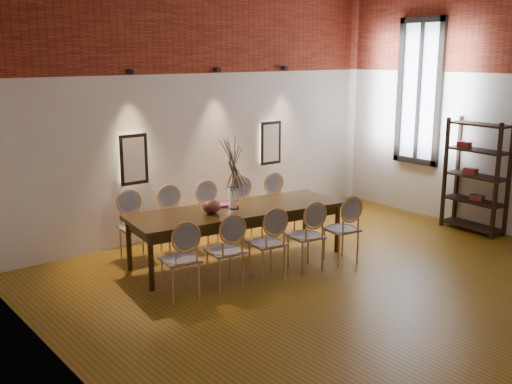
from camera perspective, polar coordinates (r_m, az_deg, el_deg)
floor at (r=7.39m, az=10.96°, el=-9.53°), size 7.00×7.00×0.02m
wall_back at (r=9.53m, az=-5.11°, el=8.21°), size 7.00×0.10×4.00m
wall_left at (r=4.74m, az=-16.90°, el=2.73°), size 0.10×7.00×4.00m
brick_band_back at (r=9.45m, az=-5.03°, el=15.76°), size 7.00×0.02×1.50m
niche_left at (r=8.88m, az=-11.65°, el=3.07°), size 0.36×0.06×0.66m
niche_right at (r=10.31m, az=1.31°, el=4.71°), size 0.36×0.06×0.66m
spot_fixture_left at (r=8.73m, az=-11.94°, el=11.15°), size 0.08×0.10×0.08m
spot_fixture_mid at (r=9.50m, az=-3.72°, el=11.54°), size 0.08×0.10×0.08m
spot_fixture_right at (r=10.38m, az=2.75°, el=11.69°), size 0.08×0.10×0.08m
window_glass at (r=10.82m, az=15.34°, el=9.18°), size 0.02×0.78×2.38m
window_frame at (r=10.80m, az=15.28°, el=9.18°), size 0.08×0.90×2.50m
window_mullion at (r=10.80m, az=15.28°, el=9.18°), size 0.06×0.06×2.40m
dining_table at (r=8.23m, az=-1.75°, el=-4.09°), size 3.09×1.37×0.75m
chair_near_a at (r=7.05m, az=-7.27°, el=-6.36°), size 0.50×0.50×0.94m
chair_near_b at (r=7.29m, az=-2.96°, el=-5.60°), size 0.50×0.50×0.94m
chair_near_c at (r=7.57m, az=1.05°, el=-4.87°), size 0.50×0.50×0.94m
chair_near_d at (r=7.89m, az=4.74°, el=-4.16°), size 0.50×0.50×0.94m
chair_near_e at (r=8.24m, az=8.13°, el=-3.50°), size 0.50×0.50×0.94m
chair_far_a at (r=8.40m, az=-11.45°, el=-3.31°), size 0.50×0.50×0.94m
chair_far_b at (r=8.60m, az=-7.70°, el=-2.77°), size 0.50×0.50×0.94m
chair_far_c at (r=8.84m, az=-4.15°, el=-2.24°), size 0.50×0.50×0.94m
chair_far_d at (r=9.12m, az=-0.80°, el=-1.74°), size 0.50×0.50×0.94m
chair_far_e at (r=9.42m, az=2.34°, el=-1.26°), size 0.50×0.50×0.94m
vase at (r=8.06m, az=-2.13°, el=-0.58°), size 0.14×0.14×0.30m
dried_branches at (r=7.96m, az=-2.16°, el=2.56°), size 0.50×0.50×0.70m
bowl at (r=7.87m, az=-4.26°, el=-1.40°), size 0.24×0.24×0.18m
book at (r=8.23m, az=-3.33°, el=-1.28°), size 0.28×0.21×0.03m
shelving_rack at (r=10.12m, az=20.21°, el=1.44°), size 0.44×1.02×1.80m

